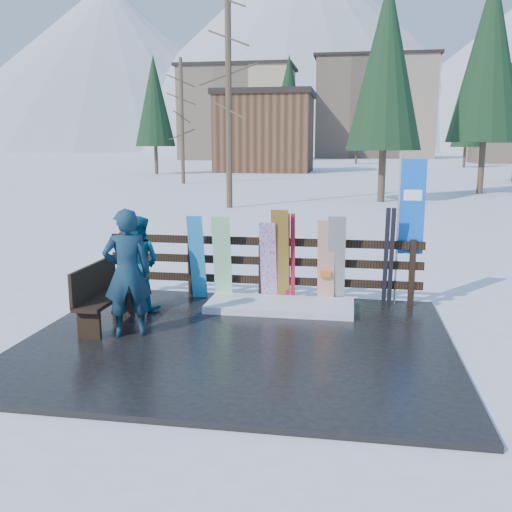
% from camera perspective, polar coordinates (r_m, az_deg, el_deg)
% --- Properties ---
extents(ground, '(700.00, 700.00, 0.00)m').
position_cam_1_polar(ground, '(8.25, -1.85, -8.81)').
color(ground, white).
rests_on(ground, ground).
extents(deck, '(6.00, 5.00, 0.08)m').
position_cam_1_polar(deck, '(8.24, -1.85, -8.55)').
color(deck, black).
rests_on(deck, ground).
extents(fence, '(5.60, 0.10, 1.15)m').
position_cam_1_polar(fence, '(10.14, 0.58, -0.72)').
color(fence, black).
rests_on(fence, deck).
extents(snow_patch, '(2.45, 1.00, 0.12)m').
position_cam_1_polar(snow_patch, '(9.65, 2.42, -4.99)').
color(snow_patch, white).
rests_on(snow_patch, deck).
extents(bench, '(0.41, 1.50, 0.97)m').
position_cam_1_polar(bench, '(8.96, -15.21, -3.61)').
color(bench, black).
rests_on(bench, deck).
extents(snowboard_0, '(0.27, 0.36, 1.53)m').
position_cam_1_polar(snowboard_0, '(10.14, -5.90, -0.16)').
color(snowboard_0, '#2390D6').
rests_on(snowboard_0, deck).
extents(snowboard_1, '(0.32, 0.27, 1.52)m').
position_cam_1_polar(snowboard_1, '(10.03, -3.40, -0.27)').
color(snowboard_1, white).
rests_on(snowboard_1, deck).
extents(snowboard_2, '(0.29, 0.37, 1.66)m').
position_cam_1_polar(snowboard_2, '(9.84, 2.45, -0.06)').
color(snowboard_2, gold).
rests_on(snowboard_2, deck).
extents(snowboard_3, '(0.28, 0.38, 1.44)m').
position_cam_1_polar(snowboard_3, '(9.89, 1.24, -0.65)').
color(snowboard_3, white).
rests_on(snowboard_3, deck).
extents(snowboard_4, '(0.29, 0.40, 1.57)m').
position_cam_1_polar(snowboard_4, '(9.78, 8.04, -0.50)').
color(snowboard_4, black).
rests_on(snowboard_4, deck).
extents(snowboard_5, '(0.29, 0.32, 1.50)m').
position_cam_1_polar(snowboard_5, '(9.80, 7.01, -0.68)').
color(snowboard_5, silver).
rests_on(snowboard_5, deck).
extents(ski_pair_a, '(0.16, 0.18, 1.58)m').
position_cam_1_polar(ski_pair_a, '(9.90, 3.44, -0.24)').
color(ski_pair_a, maroon).
rests_on(ski_pair_a, deck).
extents(ski_pair_b, '(0.17, 0.28, 1.72)m').
position_cam_1_polar(ski_pair_b, '(9.86, 13.12, -0.17)').
color(ski_pair_b, black).
rests_on(ski_pair_b, deck).
extents(rental_flag, '(0.45, 0.04, 2.60)m').
position_cam_1_polar(rental_flag, '(9.97, 15.02, 4.22)').
color(rental_flag, silver).
rests_on(rental_flag, deck).
extents(person_front, '(0.80, 0.69, 1.85)m').
position_cam_1_polar(person_front, '(8.34, -12.76, -1.66)').
color(person_front, '#18434F').
rests_on(person_front, deck).
extents(person_back, '(0.85, 0.70, 1.59)m').
position_cam_1_polar(person_back, '(9.69, -11.71, -0.68)').
color(person_back, '#0D536D').
rests_on(person_back, deck).
extents(resort_buildings, '(73.00, 87.60, 22.60)m').
position_cam_1_polar(resort_buildings, '(123.22, 9.59, 14.07)').
color(resort_buildings, tan).
rests_on(resort_buildings, ground).
extents(trees, '(42.12, 68.61, 12.46)m').
position_cam_1_polar(trees, '(55.11, 11.35, 13.77)').
color(trees, '#382B1E').
rests_on(trees, ground).
extents(mountains, '(520.00, 260.00, 120.00)m').
position_cam_1_polar(mountains, '(339.56, 7.85, 18.88)').
color(mountains, white).
rests_on(mountains, ground).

